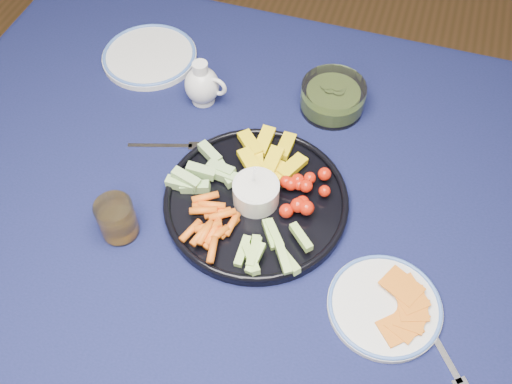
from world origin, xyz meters
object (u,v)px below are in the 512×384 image
(creamer_pitcher, at_px, (202,85))
(pickle_bowl, at_px, (333,98))
(side_plate_extra, at_px, (149,56))
(dining_table, at_px, (314,236))
(juice_tumbler, at_px, (117,220))
(cheese_plate, at_px, (385,305))
(crudite_platter, at_px, (255,198))

(creamer_pitcher, height_order, pickle_bowl, creamer_pitcher)
(creamer_pitcher, xyz_separation_m, side_plate_extra, (-0.16, 0.08, -0.03))
(dining_table, distance_m, pickle_bowl, 0.29)
(juice_tumbler, height_order, side_plate_extra, juice_tumbler)
(creamer_pitcher, distance_m, pickle_bowl, 0.27)
(creamer_pitcher, distance_m, side_plate_extra, 0.19)
(dining_table, height_order, cheese_plate, cheese_plate)
(dining_table, bearing_deg, pickle_bowl, 98.47)
(dining_table, height_order, juice_tumbler, juice_tumbler)
(crudite_platter, bearing_deg, dining_table, 10.36)
(side_plate_extra, bearing_deg, cheese_plate, -35.50)
(crudite_platter, height_order, juice_tumbler, crudite_platter)
(pickle_bowl, relative_size, side_plate_extra, 0.63)
(creamer_pitcher, relative_size, cheese_plate, 0.54)
(dining_table, distance_m, cheese_plate, 0.24)
(dining_table, relative_size, cheese_plate, 8.87)
(creamer_pitcher, distance_m, cheese_plate, 0.58)
(pickle_bowl, xyz_separation_m, side_plate_extra, (-0.43, 0.02, -0.02))
(dining_table, bearing_deg, creamer_pitcher, 146.32)
(creamer_pitcher, xyz_separation_m, pickle_bowl, (0.26, 0.06, -0.02))
(dining_table, xyz_separation_m, juice_tumbler, (-0.33, -0.15, 0.12))
(crudite_platter, bearing_deg, creamer_pitcher, 129.93)
(side_plate_extra, bearing_deg, dining_table, -31.55)
(creamer_pitcher, bearing_deg, pickle_bowl, 13.17)
(creamer_pitcher, xyz_separation_m, juice_tumbler, (-0.02, -0.35, -0.01))
(pickle_bowl, bearing_deg, creamer_pitcher, -166.83)
(pickle_bowl, distance_m, cheese_plate, 0.46)
(pickle_bowl, distance_m, side_plate_extra, 0.43)
(cheese_plate, bearing_deg, dining_table, 134.39)
(dining_table, relative_size, side_plate_extra, 7.85)
(pickle_bowl, relative_size, juice_tumbler, 1.68)
(dining_table, relative_size, juice_tumbler, 21.00)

